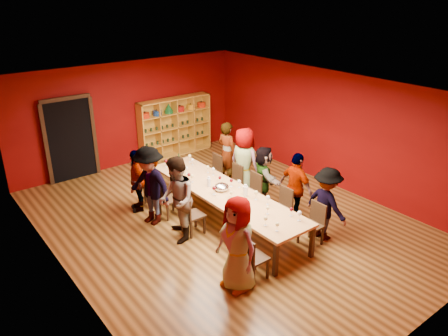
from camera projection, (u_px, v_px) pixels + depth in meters
The scene contains 50 objects.
room_shell at pixel (224, 160), 9.34m from camera, with size 7.10×9.10×3.04m.
tasting_table at pixel (224, 193), 9.65m from camera, with size 1.10×4.50×0.75m.
doorway at pixel (70, 139), 11.70m from camera, with size 1.40×0.17×2.30m.
shelving_unit at pixel (174, 124), 13.47m from camera, with size 2.40×0.40×1.80m.
chair_person_left_0 at pixel (251, 256), 7.77m from camera, with size 0.42×0.42×0.89m.
person_left_0 at pixel (237, 244), 7.44m from camera, with size 0.86×0.47×1.76m, color white.
chair_person_left_2 at pixel (190, 213), 9.22m from camera, with size 0.42×0.42×0.89m.
person_left_2 at pixel (177, 200), 8.88m from camera, with size 0.89×0.49×1.83m, color #6193C7.
chair_person_left_3 at pixel (167, 197), 9.91m from camera, with size 0.42×0.42×0.89m.
person_left_3 at pixel (150, 186), 9.52m from camera, with size 1.17×0.48×1.81m, color silver.
chair_person_left_4 at pixel (151, 186), 10.45m from camera, with size 0.42×0.42×0.89m.
person_left_4 at pixel (137, 180), 10.15m from camera, with size 0.88×0.40×1.51m, color #5674B1.
chair_person_right_0 at pixel (314, 221), 8.90m from camera, with size 0.42×0.42×0.89m.
person_right_0 at pixel (326, 204), 8.98m from camera, with size 1.02×0.42×1.58m, color silver.
chair_person_right_1 at pixel (282, 205), 9.57m from camera, with size 0.42×0.42×0.89m.
person_right_1 at pixel (296, 187), 9.68m from camera, with size 0.94×0.43×1.61m, color #46464A.
chair_person_right_2 at pixel (252, 189), 10.30m from camera, with size 0.42×0.42×0.89m.
person_right_2 at pixel (263, 176), 10.39m from camera, with size 1.38×0.40×1.49m, color #4C4D52.
chair_person_right_3 at pixel (234, 180), 10.79m from camera, with size 0.42×0.42×0.89m.
person_right_3 at pixel (244, 162), 10.82m from camera, with size 0.87×0.47×1.77m, color #D28D92.
chair_person_right_4 at pixel (214, 169), 11.41m from camera, with size 0.42×0.42×0.89m.
person_right_4 at pixel (227, 153), 11.51m from camera, with size 0.62×0.45×1.70m, color #151D3B.
wine_glass_0 at pixel (166, 161), 10.84m from camera, with size 0.08×0.08×0.20m.
wine_glass_1 at pixel (299, 214), 8.36m from camera, with size 0.09×0.09×0.22m.
wine_glass_2 at pixel (192, 160), 10.97m from camera, with size 0.07×0.07×0.18m.
wine_glass_3 at pixel (291, 210), 8.54m from camera, with size 0.08×0.08×0.19m.
wine_glass_4 at pixel (231, 193), 9.25m from camera, with size 0.07×0.07×0.18m.
wine_glass_5 at pixel (231, 181), 9.79m from camera, with size 0.08×0.08×0.19m.
wine_glass_6 at pixel (268, 198), 8.98m from camera, with size 0.08×0.08×0.21m.
wine_glass_7 at pixel (266, 219), 8.20m from camera, with size 0.08×0.08×0.20m.
wine_glass_8 at pixel (239, 182), 9.74m from camera, with size 0.08×0.08×0.19m.
wine_glass_9 at pixel (240, 205), 8.76m from camera, with size 0.07×0.07×0.18m.
wine_glass_10 at pixel (173, 166), 10.62m from camera, with size 0.07×0.07×0.19m.
wine_glass_11 at pixel (268, 209), 8.61m from camera, with size 0.07×0.07×0.18m.
wine_glass_12 at pixel (220, 178), 9.96m from camera, with size 0.07×0.07×0.18m.
wine_glass_13 at pixel (189, 175), 10.08m from camera, with size 0.08×0.08×0.20m.
wine_glass_14 at pixel (256, 193), 9.18m from camera, with size 0.09×0.09×0.22m.
wine_glass_15 at pixel (213, 170), 10.38m from camera, with size 0.08×0.08×0.20m.
wine_glass_16 at pixel (192, 176), 10.01m from camera, with size 0.08×0.08×0.20m.
wine_glass_17 at pixel (208, 168), 10.51m from camera, with size 0.08×0.08×0.19m.
wine_glass_18 at pixel (242, 206), 8.66m from camera, with size 0.08×0.08×0.20m.
wine_glass_19 at pixel (214, 188), 9.42m from camera, with size 0.08×0.08×0.20m.
wine_glass_20 at pixel (187, 169), 10.46m from camera, with size 0.08×0.08×0.19m.
wine_glass_21 at pixel (190, 156), 11.14m from camera, with size 0.09×0.09×0.21m.
wine_glass_22 at pixel (277, 225), 8.02m from camera, with size 0.08×0.08×0.19m.
wine_glass_23 at pixel (214, 189), 9.40m from camera, with size 0.08×0.08×0.21m.
spittoon_bowl at pixel (222, 187), 9.64m from camera, with size 0.33×0.33×0.18m, color silver.
carafe_a at pixel (209, 182), 9.82m from camera, with size 0.11×0.11×0.24m.
carafe_b at pixel (245, 191), 9.37m from camera, with size 0.13×0.13×0.27m.
wine_bottle at pixel (179, 160), 11.05m from camera, with size 0.09×0.09×0.28m.
Camera 1 is at (-5.30, -6.86, 4.97)m, focal length 35.00 mm.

